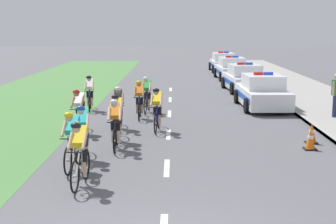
% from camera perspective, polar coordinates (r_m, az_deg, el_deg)
% --- Properties ---
extents(kerb_edge, '(0.16, 60.00, 0.13)m').
position_cam_1_polar(kerb_edge, '(22.18, 13.75, 0.36)').
color(kerb_edge, '#9E9E99').
rests_on(kerb_edge, ground).
extents(grass_verge, '(7.00, 60.00, 0.01)m').
position_cam_1_polar(grass_verge, '(22.70, -17.19, 0.26)').
color(grass_verge, '#4C7F42').
rests_on(grass_verge, ground).
extents(lane_markings_centre, '(0.14, 25.60, 0.01)m').
position_cam_1_polar(lane_markings_centre, '(16.79, 0.05, -2.55)').
color(lane_markings_centre, white).
rests_on(lane_markings_centre, ground).
extents(cyclist_lead, '(0.43, 1.72, 1.56)m').
position_cam_1_polar(cyclist_lead, '(11.47, -10.00, -4.53)').
color(cyclist_lead, black).
rests_on(cyclist_lead, ground).
extents(cyclist_second, '(0.43, 1.72, 1.56)m').
position_cam_1_polar(cyclist_second, '(12.78, -10.83, -3.07)').
color(cyclist_second, black).
rests_on(cyclist_second, ground).
extents(cyclist_third, '(0.43, 1.72, 1.56)m').
position_cam_1_polar(cyclist_third, '(13.73, -9.69, -2.14)').
color(cyclist_third, black).
rests_on(cyclist_third, ground).
extents(cyclist_fourth, '(0.43, 1.72, 1.56)m').
position_cam_1_polar(cyclist_fourth, '(14.71, -6.03, -1.26)').
color(cyclist_fourth, black).
rests_on(cyclist_fourth, ground).
extents(cyclist_fifth, '(0.42, 1.72, 1.56)m').
position_cam_1_polar(cyclist_fifth, '(15.71, -5.85, -0.54)').
color(cyclist_fifth, black).
rests_on(cyclist_fifth, ground).
extents(cyclist_sixth, '(0.44, 1.72, 1.56)m').
position_cam_1_polar(cyclist_sixth, '(17.09, -10.09, 0.19)').
color(cyclist_sixth, black).
rests_on(cyclist_sixth, ground).
extents(cyclist_seventh, '(0.44, 1.72, 1.56)m').
position_cam_1_polar(cyclist_seventh, '(17.19, -1.26, 0.40)').
color(cyclist_seventh, black).
rests_on(cyclist_seventh, ground).
extents(cyclist_eighth, '(0.45, 1.72, 1.56)m').
position_cam_1_polar(cyclist_eighth, '(17.68, -5.66, 0.62)').
color(cyclist_eighth, black).
rests_on(cyclist_eighth, ground).
extents(cyclist_ninth, '(0.45, 1.72, 1.56)m').
position_cam_1_polar(cyclist_ninth, '(20.97, -2.42, 2.10)').
color(cyclist_ninth, black).
rests_on(cyclist_ninth, ground).
extents(cyclist_tenth, '(0.42, 1.72, 1.56)m').
position_cam_1_polar(cyclist_tenth, '(19.52, -3.27, 1.52)').
color(cyclist_tenth, black).
rests_on(cyclist_tenth, ground).
extents(cyclist_eleventh, '(0.45, 1.72, 1.56)m').
position_cam_1_polar(cyclist_eleventh, '(21.67, -8.91, 2.24)').
color(cyclist_eleventh, black).
rests_on(cyclist_eleventh, ground).
extents(police_car_nearest, '(2.11, 4.45, 1.59)m').
position_cam_1_polar(police_car_nearest, '(22.45, 10.66, 2.18)').
color(police_car_nearest, white).
rests_on(police_car_nearest, ground).
extents(police_car_second, '(2.25, 4.52, 1.59)m').
position_cam_1_polar(police_car_second, '(28.12, 8.64, 3.75)').
color(police_car_second, silver).
rests_on(police_car_second, ground).
extents(police_car_third, '(2.16, 4.48, 1.59)m').
position_cam_1_polar(police_car_third, '(34.20, 7.23, 4.84)').
color(police_car_third, white).
rests_on(police_car_third, ground).
extents(police_car_furthest, '(2.06, 4.43, 1.59)m').
position_cam_1_polar(police_car_furthest, '(39.92, 6.29, 5.56)').
color(police_car_furthest, white).
rests_on(police_car_furthest, ground).
extents(traffic_cone_mid, '(0.36, 0.36, 0.64)m').
position_cam_1_polar(traffic_cone_mid, '(16.09, 16.03, -2.36)').
color(traffic_cone_mid, black).
rests_on(traffic_cone_mid, ground).
extents(traffic_cone_far, '(0.36, 0.36, 0.64)m').
position_cam_1_polar(traffic_cone_far, '(15.27, 15.89, -3.00)').
color(traffic_cone_far, black).
rests_on(traffic_cone_far, ground).
extents(spectator_middle, '(0.43, 0.42, 1.68)m').
position_cam_1_polar(spectator_middle, '(20.23, 18.58, 2.16)').
color(spectator_middle, '#23284C').
rests_on(spectator_middle, sidewalk_slab).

